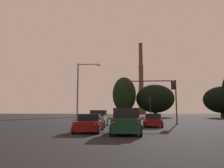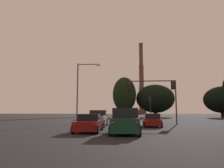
{
  "view_description": "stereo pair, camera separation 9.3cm",
  "coord_description": "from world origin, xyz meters",
  "views": [
    {
      "loc": [
        0.31,
        -2.11,
        1.54
      ],
      "look_at": [
        -3.11,
        41.85,
        7.32
      ],
      "focal_mm": 35.0,
      "sensor_mm": 36.0,
      "label": 1
    },
    {
      "loc": [
        0.41,
        -2.1,
        1.54
      ],
      "look_at": [
        -3.11,
        41.85,
        7.32
      ],
      "focal_mm": 35.0,
      "sensor_mm": 36.0,
      "label": 2
    }
  ],
  "objects": [
    {
      "name": "hatchback_right_lane_front",
      "position": [
        2.87,
        22.52,
        0.66
      ],
      "size": [
        1.99,
        4.14,
        1.44
      ],
      "rotation": [
        0.0,
        0.0,
        -0.02
      ],
      "color": "maroon",
      "rests_on": "ground_plane"
    },
    {
      "name": "pickup_truck_left_lane_front",
      "position": [
        -3.28,
        22.55,
        0.8
      ],
      "size": [
        2.35,
        5.56,
        1.82
      ],
      "rotation": [
        0.0,
        0.0,
        0.03
      ],
      "color": "gray",
      "rests_on": "ground_plane"
    },
    {
      "name": "hatchback_center_lane_front",
      "position": [
        0.25,
        22.38,
        0.66
      ],
      "size": [
        2.01,
        4.15,
        1.44
      ],
      "rotation": [
        0.0,
        0.0,
        -0.03
      ],
      "color": "silver",
      "rests_on": "ground_plane"
    },
    {
      "name": "sedan_left_lane_second",
      "position": [
        -2.89,
        15.67,
        0.67
      ],
      "size": [
        2.15,
        4.76,
        1.43
      ],
      "rotation": [
        0.0,
        0.0,
        0.04
      ],
      "color": "maroon",
      "rests_on": "ground_plane"
    },
    {
      "name": "suv_center_lane_second",
      "position": [
        0.13,
        14.3,
        0.9
      ],
      "size": [
        2.17,
        4.93,
        1.86
      ],
      "rotation": [
        0.0,
        0.0,
        -0.01
      ],
      "color": "#0F3823",
      "rests_on": "ground_plane"
    },
    {
      "name": "traffic_light_far_right",
      "position": [
        6.04,
        58.67,
        3.86
      ],
      "size": [
        0.78,
        0.5,
        5.89
      ],
      "color": "#2D2D30",
      "rests_on": "ground_plane"
    },
    {
      "name": "traffic_light_overhead_right",
      "position": [
        4.5,
        28.18,
        4.64
      ],
      "size": [
        6.77,
        0.5,
        5.99
      ],
      "color": "#2D2D30",
      "rests_on": "ground_plane"
    },
    {
      "name": "street_lamp",
      "position": [
        -6.5,
        28.6,
        5.33
      ],
      "size": [
        3.46,
        0.36,
        8.66
      ],
      "color": "#56565B",
      "rests_on": "ground_plane"
    },
    {
      "name": "smokestack",
      "position": [
        10.08,
        170.2,
        22.4
      ],
      "size": [
        6.73,
        6.73,
        57.21
      ],
      "color": "#523427",
      "rests_on": "ground_plane"
    },
    {
      "name": "treeline_right_mid",
      "position": [
        9.35,
        74.48,
        6.33
      ],
      "size": [
        13.17,
        11.85,
        11.27
      ],
      "color": "black",
      "rests_on": "ground_plane"
    },
    {
      "name": "treeline_center_right",
      "position": [
        28.5,
        66.76,
        5.45
      ],
      "size": [
        10.83,
        9.74,
        9.54
      ],
      "color": "black",
      "rests_on": "ground_plane"
    },
    {
      "name": "treeline_center_left",
      "position": [
        -1.29,
        72.58,
        7.68
      ],
      "size": [
        8.02,
        7.22,
        13.67
      ],
      "color": "black",
      "rests_on": "ground_plane"
    }
  ]
}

